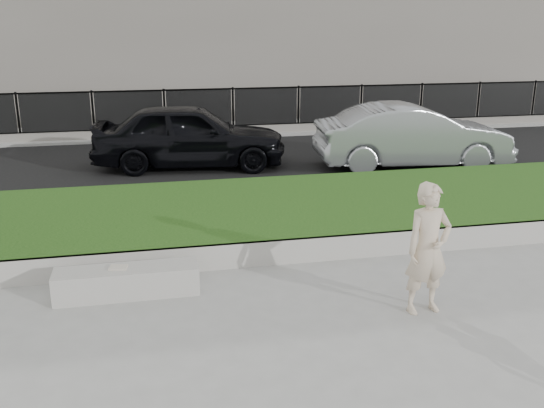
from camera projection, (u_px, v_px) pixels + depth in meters
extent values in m
plane|color=gray|center=(250.00, 296.00, 8.43)|extent=(90.00, 90.00, 0.00)
cube|color=black|center=(221.00, 217.00, 11.18)|extent=(34.00, 4.00, 0.40)
cube|color=#A8A69D|center=(238.00, 256.00, 9.34)|extent=(34.00, 0.08, 0.40)
cube|color=black|center=(195.00, 162.00, 16.37)|extent=(34.00, 7.00, 0.04)
cube|color=gray|center=(183.00, 131.00, 20.57)|extent=(34.00, 3.00, 0.12)
cube|color=slate|center=(185.00, 131.00, 19.58)|extent=(32.00, 0.30, 0.24)
cube|color=black|center=(184.00, 112.00, 19.40)|extent=(32.00, 0.04, 1.50)
cube|color=black|center=(183.00, 90.00, 19.20)|extent=(32.00, 0.05, 0.05)
cube|color=black|center=(184.00, 127.00, 19.55)|extent=(32.00, 0.05, 0.05)
cube|color=#A8A69D|center=(127.00, 282.00, 8.41)|extent=(1.97, 0.49, 0.40)
imported|color=beige|center=(428.00, 249.00, 7.76)|extent=(0.68, 0.48, 1.74)
cube|color=beige|center=(118.00, 267.00, 8.34)|extent=(0.27, 0.22, 0.03)
imported|color=black|center=(190.00, 135.00, 15.46)|extent=(5.06, 2.54, 1.66)
imported|color=gray|center=(412.00, 136.00, 15.45)|extent=(5.04, 2.20, 1.61)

